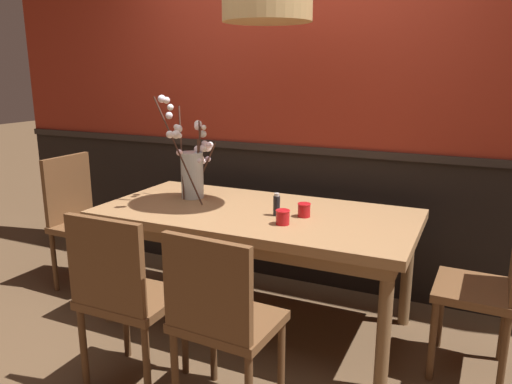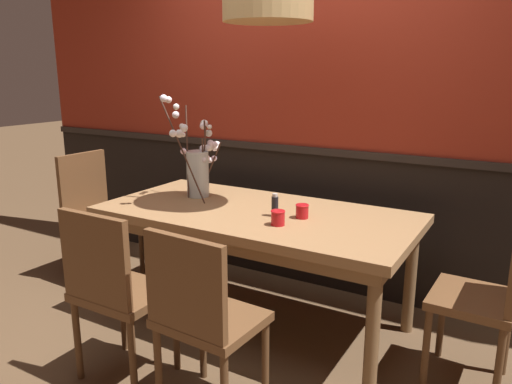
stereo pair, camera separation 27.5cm
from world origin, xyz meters
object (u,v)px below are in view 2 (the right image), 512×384
at_px(candle_holder_nearer_center, 278,218).
at_px(candle_holder_nearer_edge, 302,211).
at_px(dining_table, 256,224).
at_px(chair_head_east_end, 489,290).
at_px(condiment_bottle, 275,206).
at_px(chair_near_side_right, 202,314).
at_px(chair_head_west_end, 95,211).
at_px(vase_with_blossoms, 198,167).
at_px(chair_near_side_left, 113,286).

xyz_separation_m(candle_holder_nearer_center, candle_holder_nearer_edge, (0.06, 0.19, -0.00)).
distance_m(dining_table, candle_holder_nearer_center, 0.34).
bearing_deg(candle_holder_nearer_edge, chair_head_east_end, -0.08).
bearing_deg(condiment_bottle, chair_near_side_right, -84.39).
bearing_deg(dining_table, candle_holder_nearer_edge, 0.86).
xyz_separation_m(chair_head_east_end, candle_holder_nearer_edge, (-1.01, 0.00, 0.25)).
height_order(chair_head_west_end, candle_holder_nearer_center, chair_head_west_end).
xyz_separation_m(vase_with_blossoms, condiment_bottle, (0.67, -0.15, -0.13)).
bearing_deg(candle_holder_nearer_edge, chair_near_side_right, -94.62).
relative_size(dining_table, chair_head_west_end, 1.97).
bearing_deg(dining_table, chair_head_east_end, 0.14).
relative_size(chair_near_side_left, condiment_bottle, 6.85).
xyz_separation_m(vase_with_blossoms, candle_holder_nearer_center, (0.76, -0.30, -0.16)).
bearing_deg(chair_head_west_end, chair_head_east_end, 0.22).
relative_size(chair_near_side_right, condiment_bottle, 6.72).
bearing_deg(dining_table, chair_near_side_right, -75.06).
height_order(chair_near_side_right, chair_near_side_left, chair_near_side_left).
height_order(chair_head_east_end, vase_with_blossoms, vase_with_blossoms).
distance_m(chair_head_west_end, chair_head_east_end, 2.73).
bearing_deg(candle_holder_nearer_edge, candle_holder_nearer_center, -106.88).
bearing_deg(vase_with_blossoms, chair_head_west_end, -172.69).
bearing_deg(condiment_bottle, chair_head_west_end, 178.62).
distance_m(chair_head_west_end, chair_near_side_left, 1.41).
xyz_separation_m(dining_table, vase_with_blossoms, (-0.51, 0.11, 0.28)).
height_order(vase_with_blossoms, candle_holder_nearer_center, vase_with_blossoms).
bearing_deg(chair_head_east_end, candle_holder_nearer_edge, 179.92).
distance_m(chair_head_east_end, chair_near_side_left, 1.85).
bearing_deg(chair_head_east_end, dining_table, -179.86).
bearing_deg(chair_head_west_end, vase_with_blossoms, 7.31).
distance_m(chair_near_side_right, condiment_bottle, 0.89).
bearing_deg(chair_near_side_right, chair_near_side_left, -179.73).
relative_size(candle_holder_nearer_center, candle_holder_nearer_edge, 1.02).
bearing_deg(chair_head_west_end, candle_holder_nearer_edge, 0.40).
height_order(chair_head_east_end, chair_near_side_right, chair_head_east_end).
distance_m(dining_table, chair_head_west_end, 1.41).
height_order(dining_table, chair_near_side_left, chair_near_side_left).
xyz_separation_m(dining_table, chair_head_west_end, (-1.41, -0.01, -0.12)).
bearing_deg(candle_holder_nearer_edge, chair_near_side_left, -124.44).
bearing_deg(chair_head_west_end, candle_holder_nearer_center, -6.22).
xyz_separation_m(chair_near_side_right, chair_near_side_left, (-0.54, -0.00, 0.01)).
height_order(chair_head_west_end, vase_with_blossoms, vase_with_blossoms).
height_order(chair_near_side_right, candle_holder_nearer_edge, chair_near_side_right).
bearing_deg(chair_near_side_left, chair_head_west_end, 141.47).
bearing_deg(vase_with_blossoms, chair_near_side_left, -78.07).
distance_m(dining_table, vase_with_blossoms, 0.60).
bearing_deg(condiment_bottle, chair_head_east_end, 2.37).
relative_size(chair_near_side_left, candle_holder_nearer_center, 11.14).
xyz_separation_m(chair_near_side_left, candle_holder_nearer_center, (0.55, 0.70, 0.26)).
bearing_deg(condiment_bottle, dining_table, 163.69).
xyz_separation_m(dining_table, candle_holder_nearer_edge, (0.31, 0.00, 0.13)).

